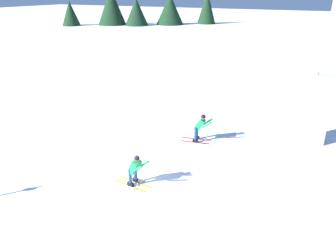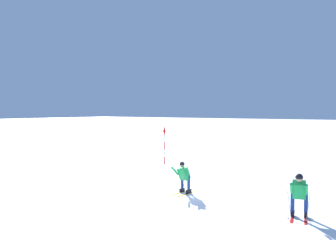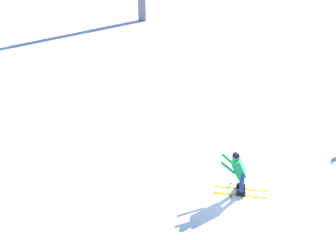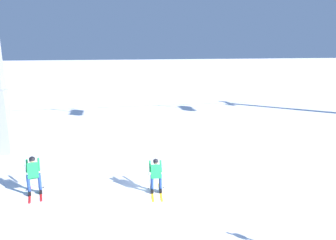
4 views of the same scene
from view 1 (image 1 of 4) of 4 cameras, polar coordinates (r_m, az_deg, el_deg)
name	(u,v)px [view 1 (image 1 of 4)]	position (r m, az deg, el deg)	size (l,w,h in m)	color
ground_plane	(131,190)	(13.11, -6.72, -12.52)	(260.00, 260.00, 0.00)	white
skier_carving_main	(135,168)	(12.98, -5.98, -8.70)	(0.74, 1.72, 1.52)	yellow
lift_tower_near	(332,52)	(17.30, 27.52, 10.86)	(0.89, 2.77, 11.51)	gray
skier_distant_uphill	(200,126)	(16.59, 5.81, -1.03)	(0.92, 1.73, 1.68)	red
tree_line_ridge	(142,9)	(76.12, -4.77, 19.40)	(21.67, 29.89, 8.06)	black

